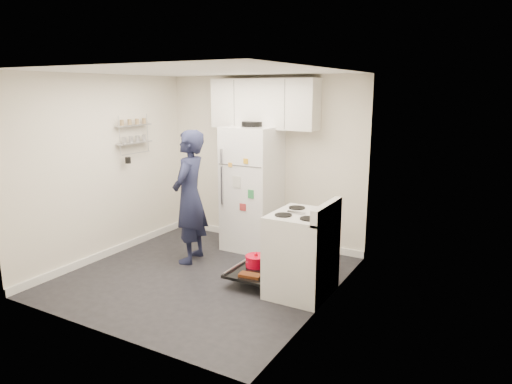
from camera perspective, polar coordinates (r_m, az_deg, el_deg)
The scene contains 7 objects.
room at distance 5.57m, azimuth -7.01°, elevation 1.32°, with size 3.21×3.21×2.51m.
electric_range at distance 5.25m, azimuth 5.60°, elevation -7.76°, with size 0.66×0.76×1.10m.
open_oven_door at distance 5.64m, azimuth -0.02°, elevation -9.36°, with size 0.55×0.70×0.21m.
refrigerator at distance 6.62m, azimuth -0.47°, elevation 0.51°, with size 0.72×0.74×1.86m.
upper_cabinets at distance 6.58m, azimuth 1.03°, elevation 10.98°, with size 1.60×0.33×0.70m, color silver.
wall_shelf_rack at distance 6.81m, azimuth -15.06°, elevation 7.02°, with size 0.14×0.60×0.61m.
person at distance 6.16m, azimuth -8.29°, elevation -0.62°, with size 0.65×0.43×1.79m, color #181B36.
Camera 1 is at (3.21, -4.37, 2.29)m, focal length 32.00 mm.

